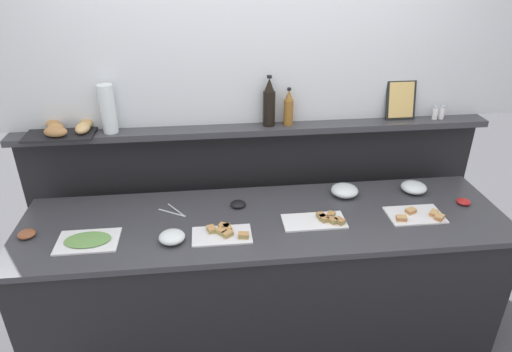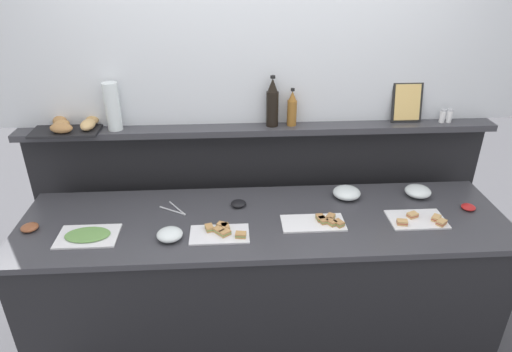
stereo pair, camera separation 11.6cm
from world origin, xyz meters
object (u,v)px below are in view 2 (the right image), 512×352
at_px(serving_tongs, 175,210).
at_px(sandwich_platter_front, 418,219).
at_px(salt_shaker, 443,116).
at_px(water_carafe, 113,107).
at_px(sandwich_platter_side, 318,222).
at_px(glass_bowl_large, 347,193).
at_px(glass_bowl_small, 418,192).
at_px(cold_cuts_platter, 88,236).
at_px(framed_picture, 407,102).
at_px(sandwich_platter_rear, 221,233).
at_px(condiment_bowl_red, 238,204).
at_px(condiment_bowl_teal, 468,207).
at_px(bread_basket, 71,125).
at_px(wine_bottle_dark, 272,104).
at_px(glass_bowl_medium, 170,235).
at_px(condiment_bowl_cream, 30,227).
at_px(pepper_shaker, 449,116).
at_px(vinegar_bottle_amber, 292,109).

bearing_deg(serving_tongs, sandwich_platter_front, -8.07).
relative_size(salt_shaker, water_carafe, 0.30).
height_order(sandwich_platter_side, serving_tongs, sandwich_platter_side).
height_order(glass_bowl_large, glass_bowl_small, glass_bowl_large).
xyz_separation_m(cold_cuts_platter, framed_picture, (1.89, 0.64, 0.49)).
height_order(sandwich_platter_rear, glass_bowl_small, glass_bowl_small).
relative_size(glass_bowl_small, serving_tongs, 0.98).
bearing_deg(sandwich_platter_rear, condiment_bowl_red, 70.94).
bearing_deg(sandwich_platter_front, salt_shaker, 61.40).
bearing_deg(condiment_bowl_teal, glass_bowl_small, 143.69).
height_order(sandwich_platter_side, water_carafe, water_carafe).
bearing_deg(water_carafe, glass_bowl_small, -8.29).
relative_size(sandwich_platter_rear, bread_basket, 0.79).
distance_m(wine_bottle_dark, bread_basket, 1.23).
distance_m(glass_bowl_medium, condiment_bowl_teal, 1.73).
relative_size(sandwich_platter_front, glass_bowl_small, 1.99).
bearing_deg(water_carafe, wine_bottle_dark, 0.50).
relative_size(sandwich_platter_side, cold_cuts_platter, 1.10).
distance_m(condiment_bowl_cream, salt_shaker, 2.54).
bearing_deg(sandwich_platter_side, condiment_bowl_cream, 178.77).
xyz_separation_m(condiment_bowl_cream, pepper_shaker, (2.50, 0.51, 0.41)).
distance_m(vinegar_bottle_amber, water_carafe, 1.09).
xyz_separation_m(glass_bowl_small, condiment_bowl_red, (-1.11, -0.05, -0.01)).
bearing_deg(salt_shaker, bread_basket, -179.97).
bearing_deg(wine_bottle_dark, condiment_bowl_teal, -21.95).
relative_size(sandwich_platter_side, pepper_shaker, 4.06).
height_order(condiment_bowl_cream, pepper_shaker, pepper_shaker).
distance_m(sandwich_platter_front, glass_bowl_large, 0.45).
relative_size(sandwich_platter_side, glass_bowl_medium, 2.56).
xyz_separation_m(condiment_bowl_cream, wine_bottle_dark, (1.37, 0.52, 0.50)).
bearing_deg(glass_bowl_small, framed_picture, 95.59).
distance_m(sandwich_platter_side, pepper_shaker, 1.14).
relative_size(glass_bowl_medium, water_carafe, 0.47).
xyz_separation_m(glass_bowl_medium, serving_tongs, (-0.00, 0.29, -0.02)).
bearing_deg(condiment_bowl_cream, condiment_bowl_red, 9.24).
bearing_deg(condiment_bowl_cream, sandwich_platter_side, -1.23).
distance_m(sandwich_platter_side, cold_cuts_platter, 1.25).
distance_m(glass_bowl_large, glass_bowl_medium, 1.10).
xyz_separation_m(serving_tongs, salt_shaker, (1.68, 0.35, 0.42)).
relative_size(sandwich_platter_rear, pepper_shaker, 3.65).
xyz_separation_m(condiment_bowl_teal, wine_bottle_dark, (-1.12, 0.45, 0.51)).
distance_m(sandwich_platter_front, wine_bottle_dark, 1.09).
distance_m(glass_bowl_small, salt_shaker, 0.52).
xyz_separation_m(glass_bowl_large, bread_basket, (-1.67, 0.26, 0.38)).
xyz_separation_m(glass_bowl_medium, bread_basket, (-0.63, 0.64, 0.39)).
bearing_deg(condiment_bowl_cream, bread_basket, 74.17).
height_order(sandwich_platter_rear, sandwich_platter_front, same).
height_order(wine_bottle_dark, pepper_shaker, wine_bottle_dark).
xyz_separation_m(sandwich_platter_front, pepper_shaker, (0.34, 0.55, 0.41)).
bearing_deg(pepper_shaker, condiment_bowl_red, -166.54).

